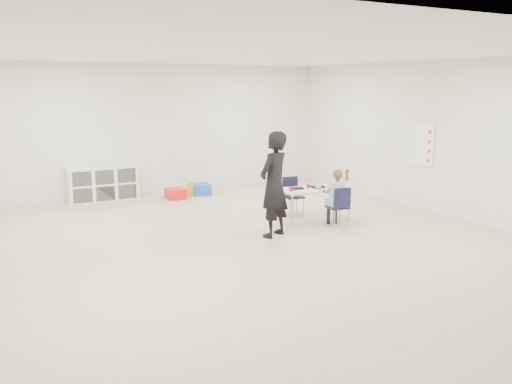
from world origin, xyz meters
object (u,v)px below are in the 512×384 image
table (314,204)px  adult (274,185)px  chair_near (338,206)px  cubby_shelf (103,184)px  child (338,195)px

table → adult: 1.41m
chair_near → cubby_shelf: size_ratio=0.49×
table → chair_near: (0.09, -0.54, 0.05)m
chair_near → child: size_ratio=0.63×
table → adult: (-1.17, -0.56, 0.54)m
child → cubby_shelf: size_ratio=0.77×
table → child: (0.09, -0.54, 0.25)m
table → cubby_shelf: bearing=136.1°
cubby_shelf → table: bearing=-49.9°
table → adult: bearing=-148.4°
chair_near → adult: (-1.27, -0.02, 0.49)m
child → chair_near: bearing=0.0°
chair_near → child: child is taller
chair_near → cubby_shelf: bearing=132.9°
table → child: 0.61m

